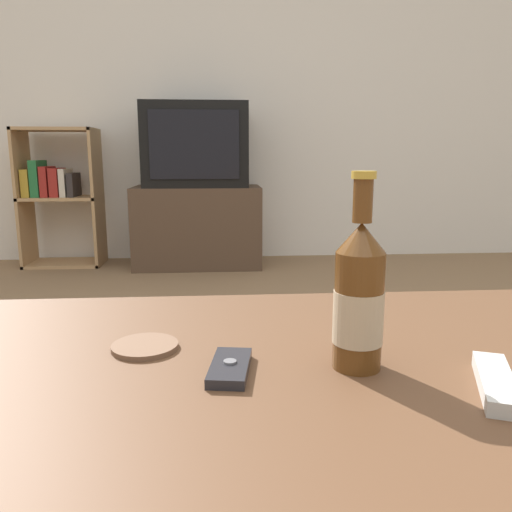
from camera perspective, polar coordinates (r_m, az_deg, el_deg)
name	(u,v)px	position (r m, az deg, el deg)	size (l,w,h in m)	color
back_wall	(224,71)	(3.67, -3.66, 20.31)	(8.00, 0.05, 2.60)	silver
coffee_table	(257,421)	(0.70, 0.13, -18.33)	(1.20, 0.84, 0.44)	brown
tv_stand	(198,226)	(3.36, -6.66, 3.39)	(0.83, 0.45, 0.53)	#4C3828
television	(196,146)	(3.33, -6.87, 12.43)	(0.66, 0.46, 0.53)	black
bookshelf	(57,192)	(3.59, -21.77, 6.80)	(0.50, 0.30, 0.91)	tan
beer_bottle	(359,299)	(0.69, 11.67, -4.78)	(0.07, 0.07, 0.27)	#563314
cell_phone	(230,367)	(0.70, -2.99, -12.60)	(0.07, 0.12, 0.02)	#232328
remote_control	(496,383)	(0.71, 25.73, -12.92)	(0.09, 0.16, 0.02)	beige
coaster	(145,346)	(0.79, -12.58, -10.05)	(0.10, 0.10, 0.01)	brown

